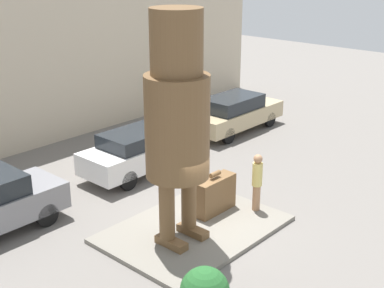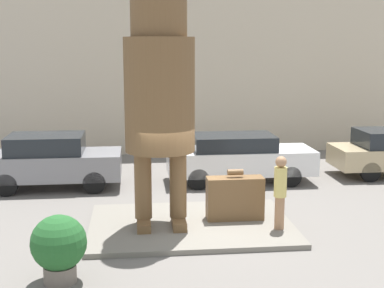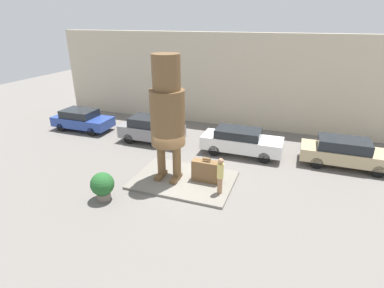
% 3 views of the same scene
% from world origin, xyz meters
% --- Properties ---
extents(ground_plane, '(60.00, 60.00, 0.00)m').
position_xyz_m(ground_plane, '(0.00, 0.00, 0.00)').
color(ground_plane, slate).
extents(pedestal, '(4.91, 3.49, 0.12)m').
position_xyz_m(pedestal, '(0.00, 0.00, 0.06)').
color(pedestal, slate).
rests_on(pedestal, ground_plane).
extents(building_backdrop, '(28.00, 0.60, 6.68)m').
position_xyz_m(building_backdrop, '(0.00, 9.32, 3.34)').
color(building_backdrop, beige).
rests_on(building_backdrop, ground_plane).
extents(statue_figure, '(1.63, 1.63, 6.03)m').
position_xyz_m(statue_figure, '(-0.74, -0.10, 3.65)').
color(statue_figure, brown).
rests_on(statue_figure, pedestal).
extents(giant_suitcase, '(1.41, 0.48, 1.27)m').
position_xyz_m(giant_suitcase, '(1.12, 0.19, 0.66)').
color(giant_suitcase, brown).
rests_on(giant_suitcase, pedestal).
extents(tourist, '(0.30, 0.30, 1.75)m').
position_xyz_m(tourist, '(2.03, -0.65, 1.08)').
color(tourist, '#A87A56').
rests_on(tourist, pedestal).
extents(parked_car_white, '(4.70, 1.74, 1.56)m').
position_xyz_m(parked_car_white, '(2.00, 4.19, 0.84)').
color(parked_car_white, silver).
rests_on(parked_car_white, ground_plane).
extents(parked_car_tan, '(4.75, 1.75, 1.58)m').
position_xyz_m(parked_car_tan, '(7.68, 4.54, 0.83)').
color(parked_car_tan, tan).
rests_on(parked_car_tan, ground_plane).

